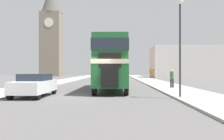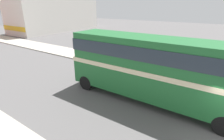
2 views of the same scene
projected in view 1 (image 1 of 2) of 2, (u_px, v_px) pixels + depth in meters
The scene contains 9 objects.
ground_plane at pixel (92, 96), 14.31m from camera, with size 120.00×120.00×0.00m, color #565454.
sidewalk_right at pixel (196, 95), 14.13m from camera, with size 3.50×120.00×0.12m.
double_decker_bus at pixel (112, 61), 19.12m from camera, with size 2.46×10.83×4.16m.
bus_distant at pixel (116, 67), 53.73m from camera, with size 2.50×10.94×4.10m.
car_parked_near at pixel (35, 85), 14.00m from camera, with size 1.82×4.00×1.46m.
pedestrian_walking at pixel (172, 77), 19.84m from camera, with size 0.33×0.33×1.65m.
street_lamp at pixel (180, 32), 12.97m from camera, with size 0.36×0.36×5.86m.
church_tower at pixel (52, 27), 64.28m from camera, with size 6.02×6.02×28.33m.
shop_building_block at pixel (197, 62), 50.52m from camera, with size 20.98×8.14×7.23m.
Camera 1 is at (1.66, -14.27, 1.68)m, focal length 35.00 mm.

